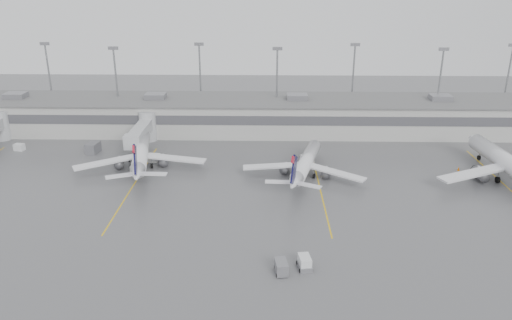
{
  "coord_description": "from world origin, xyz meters",
  "views": [
    {
      "loc": [
        7.43,
        -62.24,
        37.74
      ],
      "look_at": [
        5.59,
        24.0,
        5.0
      ],
      "focal_mm": 35.0,
      "sensor_mm": 36.0,
      "label": 1
    }
  ],
  "objects_px": {
    "jet_mid_left": "(141,154)",
    "jet_far_right": "(511,165)",
    "baggage_tug": "(305,264)",
    "jet_mid_right": "(305,163)"
  },
  "relations": [
    {
      "from": "jet_mid_left",
      "to": "jet_far_right",
      "type": "distance_m",
      "value": 72.03
    },
    {
      "from": "jet_mid_left",
      "to": "baggage_tug",
      "type": "xyz_separation_m",
      "value": [
        30.78,
        -36.23,
        -2.27
      ]
    },
    {
      "from": "jet_far_right",
      "to": "jet_mid_right",
      "type": "bearing_deg",
      "value": 173.15
    },
    {
      "from": "jet_far_right",
      "to": "baggage_tug",
      "type": "xyz_separation_m",
      "value": [
        -41.04,
        -30.76,
        -2.71
      ]
    },
    {
      "from": "jet_mid_right",
      "to": "jet_far_right",
      "type": "height_order",
      "value": "jet_far_right"
    },
    {
      "from": "jet_mid_left",
      "to": "jet_far_right",
      "type": "bearing_deg",
      "value": -14.58
    },
    {
      "from": "jet_far_right",
      "to": "jet_mid_left",
      "type": "bearing_deg",
      "value": 171.18
    },
    {
      "from": "jet_far_right",
      "to": "baggage_tug",
      "type": "height_order",
      "value": "jet_far_right"
    },
    {
      "from": "jet_far_right",
      "to": "baggage_tug",
      "type": "bearing_deg",
      "value": -147.61
    },
    {
      "from": "jet_mid_right",
      "to": "baggage_tug",
      "type": "bearing_deg",
      "value": -79.44
    }
  ]
}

